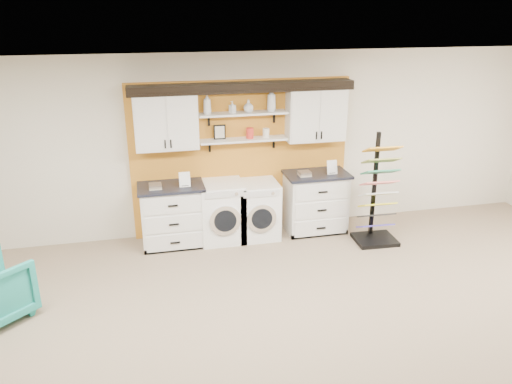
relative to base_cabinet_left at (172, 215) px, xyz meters
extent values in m
plane|color=white|center=(1.13, -3.64, 2.33)|extent=(10.00, 10.00, 0.00)
plane|color=beige|center=(1.13, 0.36, 0.93)|extent=(10.00, 0.00, 10.00)
cube|color=#C07820|center=(1.13, 0.32, 0.73)|extent=(3.40, 0.07, 2.40)
cube|color=silver|center=(0.00, 0.16, 1.41)|extent=(0.90, 0.34, 0.84)
cube|color=silver|center=(-0.22, -0.02, 1.41)|extent=(0.42, 0.01, 0.78)
cube|color=silver|center=(0.22, -0.02, 1.41)|extent=(0.42, 0.01, 0.78)
cube|color=silver|center=(2.26, 0.16, 1.41)|extent=(0.90, 0.34, 0.84)
cube|color=silver|center=(2.04, -0.02, 1.41)|extent=(0.42, 0.01, 0.78)
cube|color=silver|center=(2.48, -0.02, 1.41)|extent=(0.42, 0.01, 0.78)
cube|color=silver|center=(1.13, 0.16, 1.06)|extent=(1.32, 0.28, 0.03)
cube|color=silver|center=(1.13, 0.16, 1.46)|extent=(1.32, 0.28, 0.03)
cube|color=black|center=(1.13, 0.18, 1.86)|extent=(3.30, 0.40, 0.10)
cube|color=black|center=(1.13, -0.01, 1.80)|extent=(3.30, 0.04, 0.04)
cube|color=black|center=(0.78, 0.21, 1.18)|extent=(0.18, 0.02, 0.22)
cube|color=beige|center=(0.78, 0.20, 1.18)|extent=(0.14, 0.01, 0.18)
cylinder|color=red|center=(1.23, 0.16, 1.15)|extent=(0.11, 0.11, 0.16)
cylinder|color=silver|center=(1.48, 0.16, 1.14)|extent=(0.10, 0.10, 0.14)
cube|color=silver|center=(0.00, 0.01, -0.02)|extent=(0.91, 0.60, 0.91)
cube|color=black|center=(0.00, -0.26, -0.44)|extent=(0.91, 0.06, 0.07)
cube|color=black|center=(0.00, 0.01, 0.45)|extent=(0.97, 0.66, 0.04)
cube|color=silver|center=(0.00, -0.30, 0.27)|extent=(0.83, 0.02, 0.25)
cube|color=silver|center=(0.00, -0.30, -0.02)|extent=(0.83, 0.02, 0.25)
cube|color=silver|center=(0.00, -0.30, -0.31)|extent=(0.83, 0.02, 0.25)
cube|color=silver|center=(2.26, 0.01, -0.01)|extent=(0.93, 0.60, 0.93)
cube|color=black|center=(2.26, -0.26, -0.44)|extent=(0.93, 0.06, 0.07)
cube|color=black|center=(2.26, 0.01, 0.48)|extent=(0.99, 0.66, 0.04)
cube|color=silver|center=(2.26, -0.30, 0.29)|extent=(0.85, 0.02, 0.26)
cube|color=silver|center=(2.26, -0.30, -0.01)|extent=(0.85, 0.02, 0.26)
cube|color=silver|center=(2.26, -0.30, -0.31)|extent=(0.85, 0.02, 0.26)
cube|color=white|center=(0.75, 0.01, -0.01)|extent=(0.67, 0.66, 0.93)
cube|color=silver|center=(0.75, -0.33, 0.39)|extent=(0.57, 0.02, 0.10)
cylinder|color=silver|center=(0.75, -0.33, -0.02)|extent=(0.47, 0.05, 0.47)
cylinder|color=black|center=(0.75, -0.35, -0.02)|extent=(0.33, 0.03, 0.33)
cube|color=white|center=(1.30, 0.01, -0.03)|extent=(0.64, 0.66, 0.89)
cube|color=silver|center=(1.30, -0.33, 0.35)|extent=(0.54, 0.02, 0.09)
cylinder|color=silver|center=(1.30, -0.33, -0.04)|extent=(0.45, 0.05, 0.45)
cylinder|color=black|center=(1.30, -0.35, -0.04)|extent=(0.32, 0.03, 0.32)
cube|color=black|center=(3.03, -0.62, -0.44)|extent=(0.63, 0.54, 0.06)
cube|color=black|center=(3.04, -0.44, 0.40)|extent=(0.05, 0.05, 1.64)
cube|color=#402FA7|center=(3.03, -0.60, -0.22)|extent=(0.52, 0.31, 0.15)
cube|color=black|center=(3.03, -0.60, -0.04)|extent=(0.52, 0.31, 0.15)
cube|color=yellow|center=(3.03, -0.60, 0.13)|extent=(0.52, 0.31, 0.15)
cube|color=silver|center=(3.03, -0.60, 0.30)|extent=(0.52, 0.31, 0.15)
cube|color=#F3716C|center=(3.03, -0.60, 0.48)|extent=(0.52, 0.31, 0.15)
cube|color=#227F5A|center=(3.03, -0.60, 0.65)|extent=(0.52, 0.31, 0.15)
cube|color=olive|center=(3.03, -0.60, 0.82)|extent=(0.52, 0.31, 0.15)
cube|color=orange|center=(3.03, -0.60, 1.00)|extent=(0.52, 0.31, 0.15)
imported|color=silver|center=(0.60, 0.16, 1.62)|extent=(0.13, 0.13, 0.30)
imported|color=silver|center=(0.97, 0.16, 1.56)|extent=(0.11, 0.11, 0.17)
imported|color=silver|center=(1.21, 0.16, 1.56)|extent=(0.15, 0.15, 0.18)
imported|color=silver|center=(1.56, 0.16, 1.64)|extent=(0.15, 0.15, 0.34)
camera|label=1|loc=(-0.32, -6.99, 2.94)|focal=35.00mm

